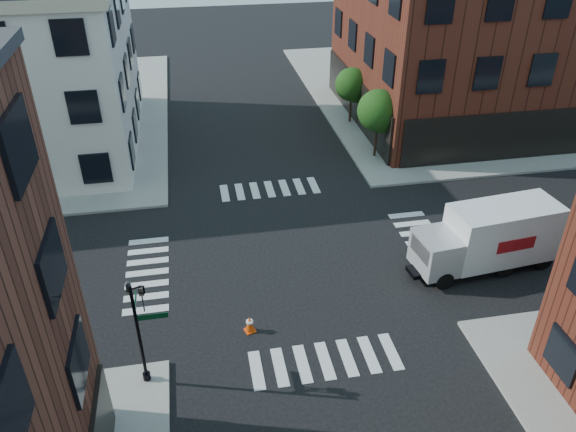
{
  "coord_description": "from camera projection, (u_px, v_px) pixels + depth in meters",
  "views": [
    {
      "loc": [
        -4.27,
        -22.09,
        16.43
      ],
      "look_at": [
        -0.21,
        -0.13,
        2.5
      ],
      "focal_mm": 35.0,
      "sensor_mm": 36.0,
      "label": 1
    }
  ],
  "objects": [
    {
      "name": "sidewalk_ne",
      "position": [
        484.0,
        89.0,
        48.5
      ],
      "size": [
        30.0,
        30.0,
        0.15
      ],
      "primitive_type": "cube",
      "color": "gray",
      "rests_on": "ground"
    },
    {
      "name": "traffic_cone",
      "position": [
        250.0,
        324.0,
        23.16
      ],
      "size": [
        0.53,
        0.53,
        0.78
      ],
      "rotation": [
        0.0,
        0.0,
        0.3
      ],
      "color": "#F0480A",
      "rests_on": "ground"
    },
    {
      "name": "ground",
      "position": [
        292.0,
        257.0,
        27.78
      ],
      "size": [
        120.0,
        120.0,
        0.0
      ],
      "primitive_type": "plane",
      "color": "black",
      "rests_on": "ground"
    },
    {
      "name": "signal_pole",
      "position": [
        139.0,
        322.0,
        19.66
      ],
      "size": [
        1.29,
        1.24,
        4.6
      ],
      "color": "black",
      "rests_on": "ground"
    },
    {
      "name": "tree_far",
      "position": [
        353.0,
        86.0,
        40.75
      ],
      "size": [
        2.43,
        2.43,
        4.07
      ],
      "color": "black",
      "rests_on": "ground"
    },
    {
      "name": "box_truck",
      "position": [
        490.0,
        237.0,
        26.27
      ],
      "size": [
        7.28,
        2.85,
        3.23
      ],
      "rotation": [
        0.0,
        0.0,
        0.1
      ],
      "color": "silver",
      "rests_on": "ground"
    },
    {
      "name": "tree_near",
      "position": [
        379.0,
        113.0,
        35.6
      ],
      "size": [
        2.69,
        2.69,
        4.49
      ],
      "color": "black",
      "rests_on": "ground"
    },
    {
      "name": "building_ne",
      "position": [
        525.0,
        34.0,
        41.12
      ],
      "size": [
        25.0,
        16.0,
        12.0
      ],
      "primitive_type": "cube",
      "color": "#4B1D12",
      "rests_on": "ground"
    }
  ]
}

